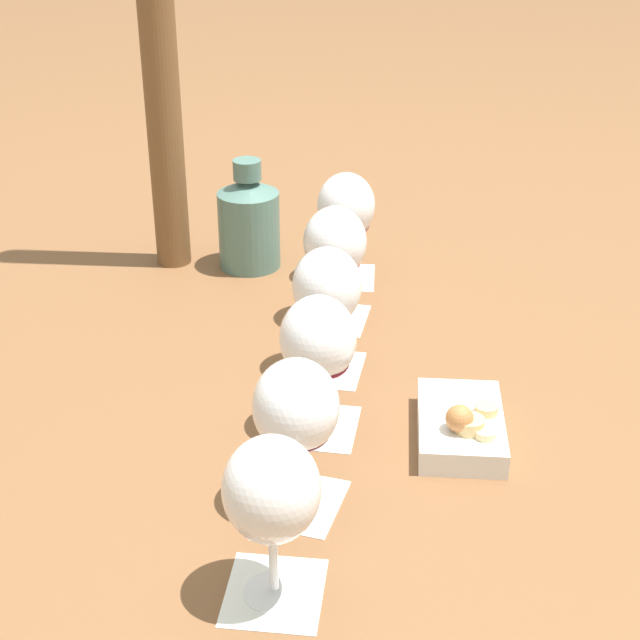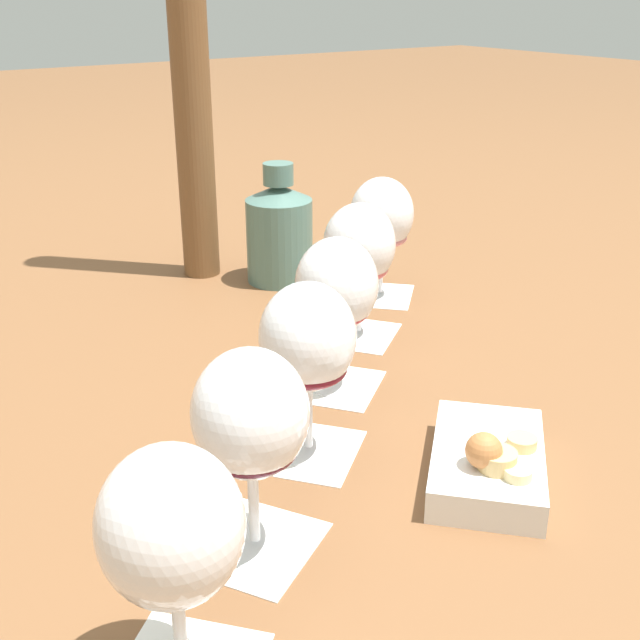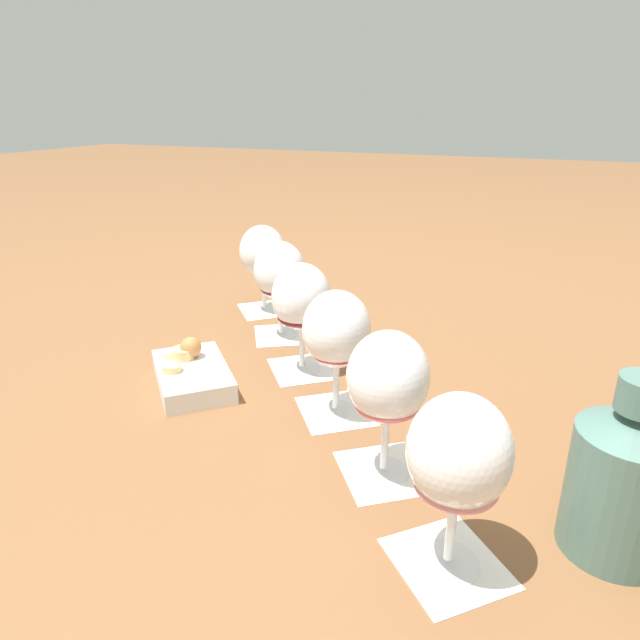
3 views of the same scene
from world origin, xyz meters
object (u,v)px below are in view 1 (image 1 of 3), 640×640
Objects in this scene: wine_glass_3 at (318,344)px; wine_glass_1 at (335,247)px; wine_glass_2 at (327,291)px; wine_glass_0 at (346,210)px; wine_glass_4 at (296,412)px; umbrella_pole at (156,9)px; snack_dish at (461,425)px; ceramic_vase at (249,221)px; wine_glass_5 at (272,496)px.

wine_glass_1 is at bearing -136.44° from wine_glass_3.
wine_glass_0 is at bearing -137.91° from wine_glass_2.
wine_glass_0 is at bearing -138.19° from wine_glass_4.
wine_glass_0 is 0.60m from wine_glass_4.
umbrella_pole reaches higher than wine_glass_4.
wine_glass_0 and wine_glass_3 have the same top height.
umbrella_pole reaches higher than snack_dish.
wine_glass_3 is 1.00× the size of wine_glass_4.
snack_dish is (-0.11, 0.13, -0.10)m from wine_glass_3.
ceramic_vase is at bearing -118.53° from wine_glass_3.
wine_glass_2 is 0.14m from wine_glass_3.
wine_glass_4 is 0.96× the size of ceramic_vase.
wine_glass_4 is 1.00× the size of wine_glass_5.
wine_glass_1 is at bearing -137.83° from wine_glass_4.
ceramic_vase reaches higher than snack_dish.
snack_dish is at bearing 77.50° from ceramic_vase.
wine_glass_1 is at bearing 83.47° from ceramic_vase.
wine_glass_1 is at bearing -136.57° from wine_glass_2.
wine_glass_1 is 0.96× the size of ceramic_vase.
wine_glass_1 and wine_glass_5 have the same top height.
wine_glass_4 is 0.65m from ceramic_vase.
wine_glass_1 is 0.45m from wine_glass_4.
ceramic_vase is (-0.24, -0.44, -0.04)m from wine_glass_3.
umbrella_pole is at bearing -117.47° from wine_glass_5.
wine_glass_1 is 0.21× the size of umbrella_pole.
snack_dish is at bearing 73.40° from wine_glass_1.
wine_glass_4 is at bearing 39.47° from wine_glass_3.
ceramic_vase is (0.09, -0.14, -0.04)m from wine_glass_0.
wine_glass_0 is 1.00× the size of wine_glass_3.
ceramic_vase is (-0.47, -0.63, -0.04)m from wine_glass_5.
wine_glass_2 is (0.22, 0.20, -0.00)m from wine_glass_0.
umbrella_pole is (-0.04, -0.68, 0.40)m from snack_dish.
wine_glass_1 reaches higher than snack_dish.
wine_glass_5 is at bearing 40.49° from wine_glass_4.
ceramic_vase is at bearing -126.43° from wine_glass_5.
wine_glass_2 is at bearing -87.94° from snack_dish.
snack_dish is at bearing 92.06° from wine_glass_2.
wine_glass_2 reaches higher than snack_dish.
wine_glass_2 is 0.21× the size of umbrella_pole.
wine_glass_5 is 0.79m from ceramic_vase.
umbrella_pole is at bearing -113.01° from wine_glass_4.
umbrella_pole is at bearing -80.15° from wine_glass_1.
snack_dish is at bearing 129.93° from wine_glass_3.
wine_glass_1 is 1.00× the size of wine_glass_5.
umbrella_pole reaches higher than ceramic_vase.
wine_glass_4 and wine_glass_5 have the same top height.
snack_dish is (0.13, 0.58, -0.06)m from ceramic_vase.
ceramic_vase reaches higher than wine_glass_1.
wine_glass_0 is 1.00× the size of wine_glass_2.
wine_glass_2 is at bearing 68.32° from ceramic_vase.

